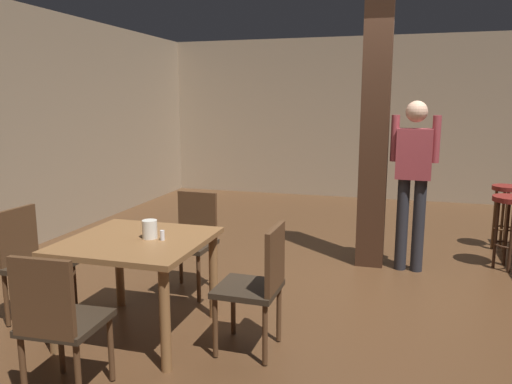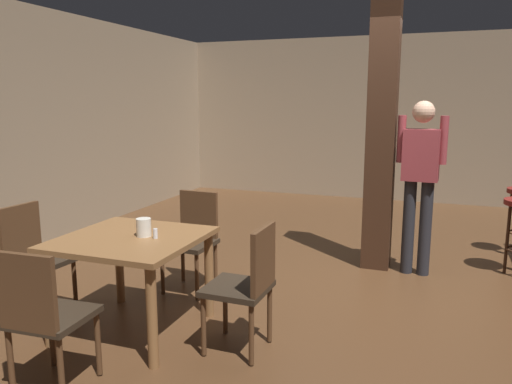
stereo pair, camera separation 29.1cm
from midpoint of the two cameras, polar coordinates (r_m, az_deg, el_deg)
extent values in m
plane|color=#4C301C|center=(4.79, 11.11, -10.83)|extent=(10.80, 10.80, 0.00)
cube|color=gray|center=(8.97, 14.16, 8.08)|extent=(8.00, 0.10, 2.80)
cube|color=gray|center=(6.24, -28.18, 6.26)|extent=(0.10, 9.00, 2.80)
cube|color=#382114|center=(5.24, 11.87, 6.69)|extent=(0.28, 0.28, 2.80)
cube|color=brown|center=(3.77, -15.64, -5.47)|extent=(0.99, 0.99, 0.04)
cylinder|color=brown|center=(4.05, -6.97, -9.51)|extent=(0.07, 0.07, 0.70)
cylinder|color=brown|center=(4.44, -17.20, -8.10)|extent=(0.07, 0.07, 0.70)
cylinder|color=brown|center=(3.34, -12.89, -14.14)|extent=(0.07, 0.07, 0.70)
cylinder|color=brown|center=(3.81, -24.37, -11.72)|extent=(0.07, 0.07, 0.70)
cube|color=#2D2319|center=(4.53, -9.54, -6.03)|extent=(0.44, 0.44, 0.04)
cube|color=#4C301C|center=(4.64, -8.50, -2.74)|extent=(0.38, 0.05, 0.45)
cylinder|color=#4C301C|center=(4.38, -8.50, -9.70)|extent=(0.04, 0.04, 0.43)
cylinder|color=#4C301C|center=(4.54, -12.48, -9.08)|extent=(0.04, 0.04, 0.43)
cylinder|color=#4C301C|center=(4.67, -6.51, -8.33)|extent=(0.04, 0.04, 0.43)
cylinder|color=#4C301C|center=(4.83, -10.31, -7.82)|extent=(0.04, 0.04, 0.43)
cube|color=#2D2319|center=(3.49, -3.35, -10.99)|extent=(0.43, 0.43, 0.04)
cube|color=#4C301C|center=(3.35, -0.30, -7.79)|extent=(0.04, 0.38, 0.45)
cylinder|color=#4C301C|center=(3.49, -7.15, -15.04)|extent=(0.04, 0.04, 0.43)
cylinder|color=#4C301C|center=(3.79, -4.88, -12.92)|extent=(0.04, 0.04, 0.43)
cylinder|color=#4C301C|center=(3.38, -1.53, -15.93)|extent=(0.04, 0.04, 0.43)
cylinder|color=#4C301C|center=(3.68, 0.31, -13.62)|extent=(0.04, 0.04, 0.43)
cube|color=#2D2319|center=(3.25, -23.36, -13.57)|extent=(0.44, 0.44, 0.04)
cube|color=#4C301C|center=(3.03, -25.87, -10.94)|extent=(0.38, 0.05, 0.45)
cylinder|color=#4C301C|center=(3.56, -23.70, -15.37)|extent=(0.04, 0.04, 0.43)
cylinder|color=#4C301C|center=(3.38, -18.75, -16.51)|extent=(0.04, 0.04, 0.43)
cylinder|color=#4C301C|center=(3.33, -27.49, -17.62)|extent=(0.04, 0.04, 0.43)
cylinder|color=#4C301C|center=(3.12, -22.34, -19.08)|extent=(0.04, 0.04, 0.43)
cube|color=#2D2319|center=(4.32, -25.36, -7.74)|extent=(0.45, 0.45, 0.04)
cube|color=#4C301C|center=(4.40, -27.35, -4.55)|extent=(0.06, 0.38, 0.45)
cylinder|color=#4C301C|center=(4.40, -21.85, -10.28)|extent=(0.04, 0.04, 0.43)
cylinder|color=#4C301C|center=(4.16, -25.11, -11.70)|extent=(0.04, 0.04, 0.43)
cylinder|color=#4C301C|center=(4.63, -25.13, -9.48)|extent=(0.04, 0.04, 0.43)
cylinder|color=#4C301C|center=(4.41, -28.39, -10.75)|extent=(0.04, 0.04, 0.43)
cylinder|color=silver|center=(3.74, -14.25, -4.16)|extent=(0.11, 0.11, 0.13)
cylinder|color=silver|center=(3.67, -12.90, -4.86)|extent=(0.03, 0.03, 0.07)
cube|color=maroon|center=(5.14, 16.11, 4.20)|extent=(0.35, 0.22, 0.50)
sphere|color=tan|center=(5.12, 16.35, 8.82)|extent=(0.22, 0.22, 0.21)
cylinder|color=#232328|center=(5.26, 16.58, -3.72)|extent=(0.13, 0.13, 0.95)
cylinder|color=#232328|center=(5.27, 14.84, -3.61)|extent=(0.13, 0.13, 0.95)
cylinder|color=maroon|center=(5.12, 18.37, 5.74)|extent=(0.08, 0.08, 0.46)
cylinder|color=maroon|center=(5.14, 14.03, 5.98)|extent=(0.08, 0.08, 0.46)
cylinder|color=maroon|center=(5.61, 25.95, -0.74)|extent=(0.37, 0.37, 0.05)
torus|color=#382114|center=(5.71, 25.56, -5.47)|extent=(0.26, 0.26, 0.02)
cylinder|color=#382114|center=(5.80, 25.45, -4.21)|extent=(0.03, 0.03, 0.71)
cylinder|color=#382114|center=(5.57, 25.83, -4.83)|extent=(0.03, 0.03, 0.71)
cylinder|color=#382114|center=(5.67, 24.42, -4.47)|extent=(0.03, 0.03, 0.71)
cylinder|color=maroon|center=(6.33, 25.60, 0.42)|extent=(0.32, 0.32, 0.05)
torus|color=brown|center=(6.42, 25.27, -3.77)|extent=(0.23, 0.23, 0.02)
cylinder|color=brown|center=(6.50, 25.20, -2.72)|extent=(0.03, 0.03, 0.71)
cylinder|color=brown|center=(6.30, 25.48, -3.14)|extent=(0.03, 0.03, 0.71)
cylinder|color=brown|center=(6.38, 24.41, -2.89)|extent=(0.03, 0.03, 0.71)
camera|label=1|loc=(0.15, -91.88, -0.35)|focal=35.00mm
camera|label=2|loc=(0.15, 88.12, 0.35)|focal=35.00mm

